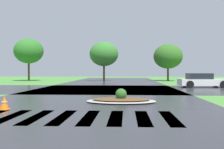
% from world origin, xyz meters
% --- Properties ---
extents(asphalt_roadway, '(11.74, 80.00, 0.01)m').
position_xyz_m(asphalt_roadway, '(0.00, 10.00, 0.00)').
color(asphalt_roadway, '#2B2B30').
rests_on(asphalt_roadway, ground).
extents(asphalt_cross_road, '(90.00, 10.56, 0.01)m').
position_xyz_m(asphalt_cross_road, '(0.00, 18.95, 0.00)').
color(asphalt_cross_road, '#2B2B30').
rests_on(asphalt_cross_road, ground).
extents(crosswalk_stripes, '(6.75, 2.96, 0.01)m').
position_xyz_m(crosswalk_stripes, '(-0.00, 5.73, 0.00)').
color(crosswalk_stripes, white).
rests_on(crosswalk_stripes, ground).
extents(median_island, '(3.47, 2.23, 0.68)m').
position_xyz_m(median_island, '(1.44, 10.06, 0.13)').
color(median_island, '#9E9B93').
rests_on(median_island, ground).
extents(car_dark_suv, '(4.53, 2.26, 1.29)m').
position_xyz_m(car_dark_suv, '(8.70, 21.82, 0.60)').
color(car_dark_suv, silver).
rests_on(car_dark_suv, ground).
extents(traffic_cone, '(0.37, 0.37, 0.58)m').
position_xyz_m(traffic_cone, '(-3.19, 7.25, 0.28)').
color(traffic_cone, orange).
rests_on(traffic_cone, ground).
extents(background_treeline, '(34.99, 5.21, 6.10)m').
position_xyz_m(background_treeline, '(0.24, 35.07, 3.85)').
color(background_treeline, '#4C3823').
rests_on(background_treeline, ground).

